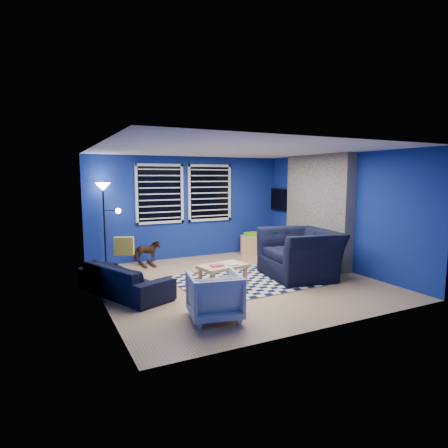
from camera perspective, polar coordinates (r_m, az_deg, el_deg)
name	(u,v)px	position (r m, az deg, el deg)	size (l,w,h in m)	color
floor	(237,281)	(7.30, 1.94, -8.73)	(5.00, 5.00, 0.00)	tan
ceiling	(237,150)	(7.04, 2.03, 11.24)	(5.00, 5.00, 0.00)	white
wall_back	(189,207)	(9.33, -5.34, 2.54)	(5.00, 5.00, 0.00)	navy
wall_left	(99,225)	(6.28, -18.53, -0.08)	(5.00, 5.00, 0.00)	navy
wall_right	(338,212)	(8.53, 16.93, 1.82)	(5.00, 5.00, 0.00)	navy
fireplace	(317,212)	(8.81, 14.02, 1.73)	(0.65, 2.00, 2.50)	gray
window_left	(160,194)	(9.03, -9.74, 4.54)	(1.17, 0.06, 1.42)	black
window_right	(210,193)	(9.48, -2.17, 4.76)	(1.17, 0.06, 1.42)	black
tv	(282,200)	(10.03, 8.88, 3.67)	(0.07, 1.00, 0.58)	black
rug	(244,281)	(7.32, 2.99, -8.64)	(2.50, 2.00, 0.02)	black
sofa	(124,279)	(6.68, -14.95, -8.08)	(0.73, 1.86, 0.54)	black
armchair_big	(300,254)	(7.66, 11.52, -4.45)	(1.28, 1.46, 0.95)	black
armchair_bent	(214,296)	(5.39, -1.47, -10.87)	(0.71, 0.74, 0.67)	gray
rocking_horse	(147,252)	(8.66, -11.68, -4.17)	(0.59, 0.27, 0.50)	#432B15
coffee_table	(223,271)	(6.87, -0.16, -7.17)	(0.94, 0.64, 0.43)	#DBAD7B
cabinet	(252,244)	(9.78, 4.24, -3.12)	(0.68, 0.58, 0.57)	#DBAD7B
floor_lamp	(104,198)	(8.53, -17.77, 3.74)	(0.51, 0.31, 1.88)	black
throw_pillow	(124,246)	(7.27, -14.99, -3.26)	(0.36, 0.11, 0.34)	gold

